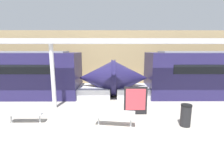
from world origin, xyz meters
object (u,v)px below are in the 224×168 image
(bench_near, at_px, (114,116))
(trash_bin, at_px, (186,115))
(support_column_near, at_px, (53,77))
(poster_board, at_px, (136,101))
(bench_far, at_px, (24,113))

(bench_near, height_order, trash_bin, trash_bin)
(support_column_near, bearing_deg, bench_near, -36.77)
(poster_board, distance_m, support_column_near, 4.78)
(bench_far, xyz_separation_m, trash_bin, (7.23, -0.31, -0.00))
(trash_bin, height_order, poster_board, poster_board)
(poster_board, bearing_deg, bench_far, -168.07)
(bench_far, bearing_deg, bench_near, -5.65)
(support_column_near, bearing_deg, trash_bin, -20.87)
(bench_near, distance_m, bench_far, 4.11)
(bench_near, distance_m, trash_bin, 3.14)
(bench_near, height_order, bench_far, same)
(trash_bin, relative_size, poster_board, 0.67)
(bench_far, distance_m, support_column_near, 2.64)
(bench_far, relative_size, trash_bin, 1.66)
(bench_far, bearing_deg, poster_board, 11.33)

